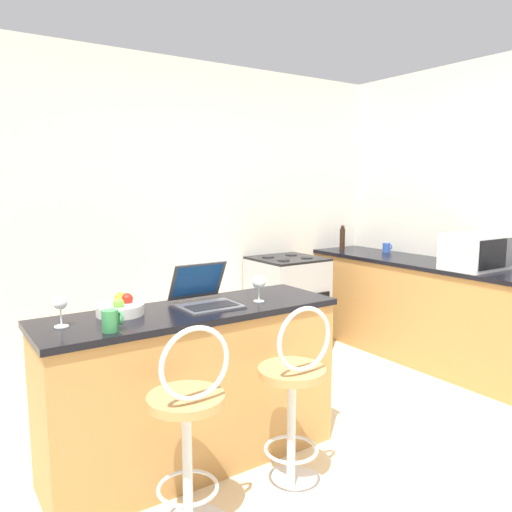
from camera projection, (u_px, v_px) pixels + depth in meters
ground_plane at (375, 481)px, 2.64m from camera, size 20.00×20.00×0.00m
wall_back at (182, 214)px, 4.32m from camera, size 12.00×0.06×2.60m
breakfast_bar at (193, 387)px, 2.77m from camera, size 1.64×0.53×0.89m
counter_right at (444, 315)px, 4.27m from camera, size 0.61×2.78×0.89m
bar_stool_near at (189, 439)px, 2.17m from camera, size 0.40×0.40×0.99m
bar_stool_far at (294, 406)px, 2.49m from camera, size 0.40×0.40×0.99m
laptop at (204, 295)px, 2.78m from camera, size 0.32×0.33×0.23m
microwave at (476, 251)px, 3.94m from camera, size 0.50×0.35×0.29m
stove_range at (287, 305)px, 4.65m from camera, size 0.60×0.60×0.90m
pepper_mill at (342, 238)px, 5.13m from camera, size 0.05×0.05×0.26m
fruit_bowl at (121, 308)px, 2.58m from camera, size 0.24×0.24×0.11m
wine_glass_tall at (60, 304)px, 2.34m from camera, size 0.07×0.07×0.15m
mug_green at (111, 321)px, 2.28m from camera, size 0.09×0.07×0.10m
wine_glass_short at (259, 283)px, 2.86m from camera, size 0.08×0.08×0.15m
mug_blue at (387, 247)px, 4.96m from camera, size 0.09×0.07×0.09m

